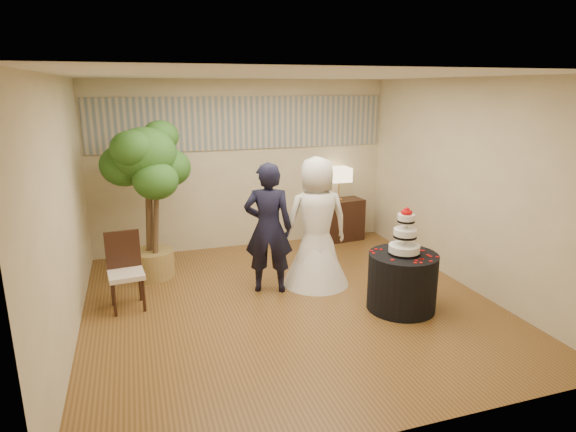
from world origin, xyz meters
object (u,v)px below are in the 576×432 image
object	(u,v)px
console	(338,220)
ficus_tree	(148,200)
cake_table	(402,281)
side_chair	(126,272)
wedding_cake	(405,231)
table_lamp	(339,184)
bride	(317,222)
groom	(268,228)

from	to	relation	value
console	ficus_tree	size ratio (longest dim) A/B	0.39
cake_table	side_chair	world-z (taller)	side_chair
wedding_cake	ficus_tree	distance (m)	3.53
table_lamp	side_chair	xyz separation A→B (m)	(-3.60, -1.74, -0.55)
cake_table	ficus_tree	world-z (taller)	ficus_tree
wedding_cake	console	bearing A→B (deg)	82.47
bride	console	xyz separation A→B (m)	(1.09, 1.71, -0.53)
wedding_cake	console	distance (m)	2.89
ficus_tree	bride	bearing A→B (deg)	-24.21
groom	table_lamp	distance (m)	2.50
console	ficus_tree	distance (m)	3.42
console	ficus_tree	bearing A→B (deg)	-173.38
cake_table	groom	bearing A→B (deg)	143.49
wedding_cake	ficus_tree	bearing A→B (deg)	144.55
side_chair	table_lamp	bearing A→B (deg)	20.07
groom	console	world-z (taller)	groom
ficus_tree	side_chair	xyz separation A→B (m)	(-0.35, -1.00, -0.66)
wedding_cake	cake_table	bearing A→B (deg)	0.00
groom	bride	distance (m)	0.69
bride	table_lamp	size ratio (longest dim) A/B	3.09
bride	side_chair	xyz separation A→B (m)	(-2.51, -0.03, -0.42)
bride	ficus_tree	xyz separation A→B (m)	(-2.16, 0.97, 0.24)
console	table_lamp	distance (m)	0.66
groom	ficus_tree	bearing A→B (deg)	-15.53
wedding_cake	side_chair	xyz separation A→B (m)	(-3.23, 1.05, -0.53)
groom	table_lamp	bearing A→B (deg)	-116.68
bride	wedding_cake	xyz separation A→B (m)	(0.72, -1.08, 0.11)
groom	side_chair	size ratio (longest dim) A/B	1.84
cake_table	side_chair	distance (m)	3.40
groom	console	size ratio (longest dim) A/B	1.97
table_lamp	bride	bearing A→B (deg)	-122.41
bride	groom	bearing A→B (deg)	7.39
groom	console	bearing A→B (deg)	-116.68
table_lamp	ficus_tree	distance (m)	3.33
table_lamp	ficus_tree	bearing A→B (deg)	-167.09
bride	ficus_tree	bearing A→B (deg)	-19.54
cake_table	side_chair	xyz separation A→B (m)	(-3.23, 1.05, 0.12)
bride	table_lamp	xyz separation A→B (m)	(1.09, 1.71, 0.13)
bride	wedding_cake	bearing A→B (deg)	128.39
wedding_cake	table_lamp	bearing A→B (deg)	82.47
bride	side_chair	world-z (taller)	bride
bride	console	bearing A→B (deg)	-117.74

